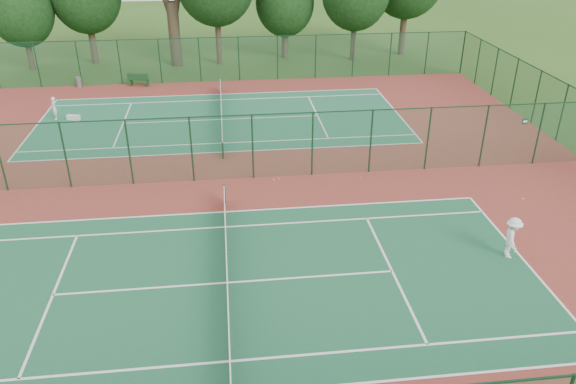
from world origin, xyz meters
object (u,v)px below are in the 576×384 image
(bench, at_px, (139,80))
(kit_bag, at_px, (73,117))
(trash_bin, at_px, (79,82))
(player_far, at_px, (54,108))
(player_near, at_px, (512,238))

(bench, xyz_separation_m, kit_bag, (-3.42, -7.23, -0.37))
(trash_bin, relative_size, kit_bag, 0.93)
(player_far, distance_m, kit_bag, 1.35)
(trash_bin, relative_size, bench, 0.46)
(player_near, relative_size, trash_bin, 2.22)
(player_near, bearing_deg, bench, 48.00)
(trash_bin, height_order, bench, bench)
(trash_bin, bearing_deg, bench, -3.45)
(player_far, height_order, bench, player_far)
(trash_bin, height_order, kit_bag, trash_bin)
(player_far, distance_m, bench, 8.37)
(player_far, relative_size, bench, 0.87)
(player_near, bearing_deg, trash_bin, 54.05)
(player_far, height_order, trash_bin, player_far)
(trash_bin, distance_m, kit_bag, 7.60)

